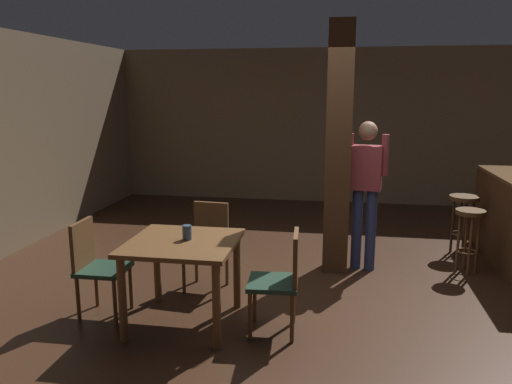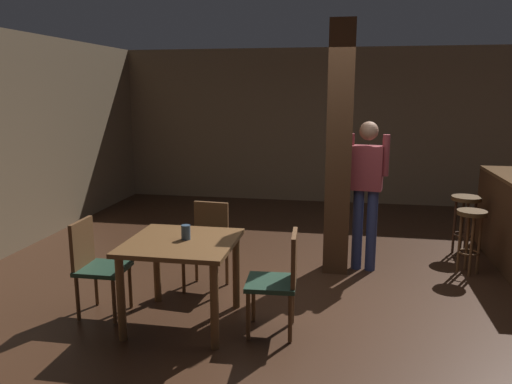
% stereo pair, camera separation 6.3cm
% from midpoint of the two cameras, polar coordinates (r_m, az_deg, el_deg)
% --- Properties ---
extents(ground_plane, '(10.80, 10.80, 0.00)m').
position_cam_midpoint_polar(ground_plane, '(5.22, 7.65, -11.78)').
color(ground_plane, '#382114').
extents(wall_back, '(8.00, 0.10, 2.80)m').
position_cam_midpoint_polar(wall_back, '(9.31, 9.27, 7.40)').
color(wall_back, '#756047').
rests_on(wall_back, ground_plane).
extents(pillar, '(0.28, 0.28, 2.80)m').
position_cam_midpoint_polar(pillar, '(5.64, 9.78, 4.70)').
color(pillar, '#422816').
rests_on(pillar, ground_plane).
extents(dining_table, '(0.94, 0.94, 0.77)m').
position_cam_midpoint_polar(dining_table, '(4.46, -8.08, -7.11)').
color(dining_table, brown).
rests_on(dining_table, ground_plane).
extents(chair_north, '(0.46, 0.46, 0.89)m').
position_cam_midpoint_polar(chair_north, '(5.28, -5.19, -5.58)').
color(chair_north, '#1E3828').
rests_on(chair_north, ground_plane).
extents(chair_west, '(0.42, 0.42, 0.89)m').
position_cam_midpoint_polar(chair_west, '(4.85, -17.56, -7.67)').
color(chair_west, '#1E3828').
rests_on(chair_west, ground_plane).
extents(chair_east, '(0.44, 0.44, 0.89)m').
position_cam_midpoint_polar(chair_east, '(4.29, 3.21, -9.68)').
color(chair_east, '#1E3828').
rests_on(chair_east, ground_plane).
extents(napkin_cup, '(0.08, 0.08, 0.13)m').
position_cam_midpoint_polar(napkin_cup, '(4.42, -7.61, -4.58)').
color(napkin_cup, '#33475B').
rests_on(napkin_cup, dining_table).
extents(standing_person, '(0.47, 0.25, 1.72)m').
position_cam_midpoint_polar(standing_person, '(5.79, 12.82, 0.77)').
color(standing_person, maroon).
rests_on(standing_person, ground_plane).
extents(bar_stool_near, '(0.32, 0.32, 0.74)m').
position_cam_midpoint_polar(bar_stool_near, '(6.13, 23.61, -3.71)').
color(bar_stool_near, '#4C3319').
rests_on(bar_stool_near, ground_plane).
extents(bar_stool_mid, '(0.36, 0.36, 0.75)m').
position_cam_midpoint_polar(bar_stool_mid, '(6.84, 23.07, -1.97)').
color(bar_stool_mid, '#4C3319').
rests_on(bar_stool_mid, ground_plane).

